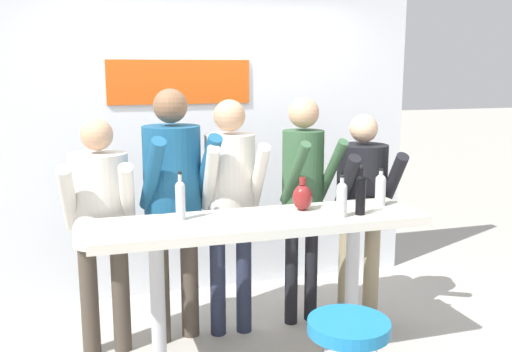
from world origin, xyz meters
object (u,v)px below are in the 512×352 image
at_px(decorative_vase, 302,197).
at_px(wine_bottle_1, 361,193).
at_px(wine_bottle_0, 380,188).
at_px(wine_bottle_2, 342,198).
at_px(person_far_left, 101,213).
at_px(person_center, 303,184).
at_px(person_left, 173,189).
at_px(person_center_right, 362,196).
at_px(wine_bottle_3, 180,198).
at_px(tasting_table, 260,245).
at_px(person_center_left, 230,192).

bearing_deg(decorative_vase, wine_bottle_1, -34.76).
height_order(wine_bottle_0, wine_bottle_2, wine_bottle_2).
relative_size(person_far_left, person_center, 0.93).
distance_m(person_left, person_center_right, 1.41).
relative_size(wine_bottle_2, wine_bottle_3, 0.89).
distance_m(person_far_left, person_center, 1.46).
xyz_separation_m(tasting_table, person_far_left, (-0.95, 0.51, 0.15)).
bearing_deg(person_far_left, wine_bottle_0, -8.03).
relative_size(wine_bottle_0, wine_bottle_1, 0.80).
distance_m(tasting_table, wine_bottle_0, 0.93).
bearing_deg(person_center_right, wine_bottle_2, -121.75).
xyz_separation_m(person_center_right, wine_bottle_3, (-1.43, -0.38, 0.17)).
bearing_deg(person_left, tasting_table, -60.90).
height_order(person_far_left, person_left, person_left).
relative_size(person_center_right, decorative_vase, 7.25).
height_order(person_center, wine_bottle_2, person_center).
distance_m(person_center_right, wine_bottle_1, 0.69).
relative_size(person_center_left, person_center, 1.00).
distance_m(person_center_left, wine_bottle_2, 0.86).
distance_m(person_far_left, wine_bottle_2, 1.58).
bearing_deg(person_center_left, wine_bottle_2, -47.37).
height_order(person_left, wine_bottle_2, person_left).
relative_size(wine_bottle_1, decorative_vase, 1.44).
xyz_separation_m(person_center_left, person_center, (0.56, 0.03, 0.02)).
bearing_deg(decorative_vase, wine_bottle_2, -54.08).
bearing_deg(wine_bottle_0, person_left, 159.77).
height_order(wine_bottle_3, decorative_vase, wine_bottle_3).
relative_size(person_center_right, wine_bottle_3, 5.31).
bearing_deg(wine_bottle_3, person_center, 24.98).
relative_size(wine_bottle_1, wine_bottle_2, 1.19).
bearing_deg(wine_bottle_1, person_left, 148.45).
xyz_separation_m(person_far_left, person_center_right, (1.90, -0.03, -0.01)).
bearing_deg(person_left, wine_bottle_1, -41.44).
height_order(person_left, person_center, person_left).
xyz_separation_m(person_far_left, wine_bottle_1, (1.58, -0.61, 0.16)).
distance_m(wine_bottle_0, wine_bottle_2, 0.43).
bearing_deg(person_center, wine_bottle_3, -161.03).
bearing_deg(decorative_vase, wine_bottle_0, -3.81).
xyz_separation_m(person_center_right, wine_bottle_2, (-0.46, -0.60, 0.15)).
height_order(tasting_table, person_far_left, person_far_left).
xyz_separation_m(person_left, person_center_left, (0.40, -0.03, -0.04)).
relative_size(person_center_right, wine_bottle_1, 5.04).
relative_size(tasting_table, person_center_left, 1.22).
distance_m(tasting_table, wine_bottle_2, 0.59).
bearing_deg(tasting_table, person_center_right, 26.64).
bearing_deg(person_center_right, wine_bottle_1, -113.06).
distance_m(tasting_table, wine_bottle_3, 0.58).
bearing_deg(wine_bottle_2, decorative_vase, 125.92).
distance_m(wine_bottle_0, wine_bottle_1, 0.30).
xyz_separation_m(person_center, wine_bottle_1, (0.12, -0.67, 0.07)).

